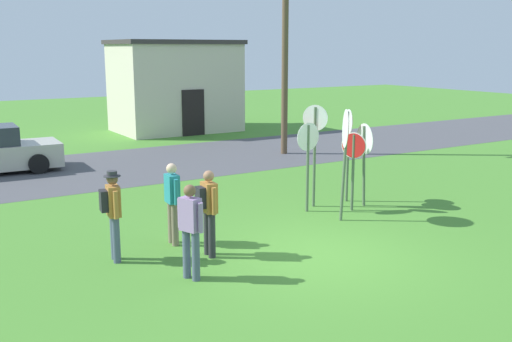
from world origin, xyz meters
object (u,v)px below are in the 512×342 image
Objects in this scene: person_in_dark_shirt at (113,209)px; person_holding_notes at (190,227)px; stop_sign_center_cluster at (315,140)px; stop_sign_leaning_right at (348,141)px; stop_sign_leaning_left at (308,152)px; utility_pole at (285,36)px; stop_sign_low_front at (365,150)px; stop_sign_tallest at (353,159)px; person_in_teal at (172,199)px; stop_sign_far_back at (345,144)px; person_in_blue at (208,207)px.

person_holding_notes is at bearing -61.55° from person_in_dark_shirt.
stop_sign_leaning_right is at bearing -1.87° from stop_sign_center_cluster.
stop_sign_leaning_left is 0.91× the size of stop_sign_leaning_right.
stop_sign_low_front is (-2.59, -7.38, -2.95)m from utility_pole.
stop_sign_low_front is (0.52, 0.19, 0.14)m from stop_sign_tallest.
person_in_teal is (1.35, 0.33, -0.06)m from person_in_dark_shirt.
stop_sign_far_back reaches higher than stop_sign_tallest.
stop_sign_center_cluster reaches higher than person_holding_notes.
stop_sign_tallest is 1.12× the size of person_in_dark_shirt.
utility_pole is 13.19m from person_holding_notes.
person_in_teal is at bearing -171.32° from stop_sign_leaning_left.
utility_pole is 8.36m from stop_sign_low_front.
stop_sign_far_back is 1.54× the size of person_holding_notes.
person_holding_notes is at bearing -150.08° from stop_sign_leaning_left.
stop_sign_leaning_left is 0.84× the size of stop_sign_far_back.
person_in_dark_shirt is 1.03× the size of person_in_teal.
person_in_teal is at bearing -171.02° from stop_sign_leaning_right.
stop_sign_leaning_left is at bearing 29.92° from person_holding_notes.
person_holding_notes is (-5.85, -2.16, -0.49)m from stop_sign_low_front.
stop_sign_leaning_left is 3.90m from person_in_teal.
stop_sign_tallest is 5.69m from person_holding_notes.
stop_sign_low_front reaches higher than person_in_dark_shirt.
utility_pole is 4.98× the size of person_holding_notes.
stop_sign_leaning_left reaches higher than stop_sign_low_front.
stop_sign_leaning_right is 1.39× the size of person_in_dark_shirt.
stop_sign_far_back is 1.53m from stop_sign_low_front.
utility_pole reaches higher than stop_sign_low_front.
person_in_dark_shirt is 1.39m from person_in_teal.
stop_sign_leaning_right is 1.43× the size of person_holding_notes.
utility_pole is 4.31× the size of stop_sign_tallest.
stop_sign_far_back reaches higher than person_in_teal.
stop_sign_low_front is at bearing 14.22° from person_in_blue.
person_in_teal is at bearing -179.16° from stop_sign_tallest.
stop_sign_center_cluster is 1.06m from stop_sign_leaning_right.
utility_pole reaches higher than stop_sign_center_cluster.
stop_sign_leaning_right is at bearing 8.98° from person_in_teal.
utility_pole is at bearing 48.56° from person_in_blue.
stop_sign_leaning_right is 1.43× the size of person_in_teal.
person_in_dark_shirt is (-6.17, -0.40, -0.30)m from stop_sign_tallest.
person_in_teal is at bearing 13.84° from person_in_dark_shirt.
stop_sign_center_cluster is at bearing 12.15° from person_in_dark_shirt.
stop_sign_leaning_right is at bearing -111.16° from utility_pole.
stop_sign_far_back reaches higher than person_in_blue.
stop_sign_low_front is at bearing 2.77° from person_in_teal.
stop_sign_far_back is at bearing -1.70° from person_in_dark_shirt.
utility_pole is 3.26× the size of stop_sign_center_cluster.
stop_sign_far_back is at bearing -76.99° from stop_sign_leaning_left.
stop_sign_low_front is (0.05, -0.58, -0.16)m from stop_sign_leaning_right.
person_in_blue and person_holding_notes have the same top height.
person_in_dark_shirt is (-5.59, -1.20, -0.71)m from stop_sign_center_cluster.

